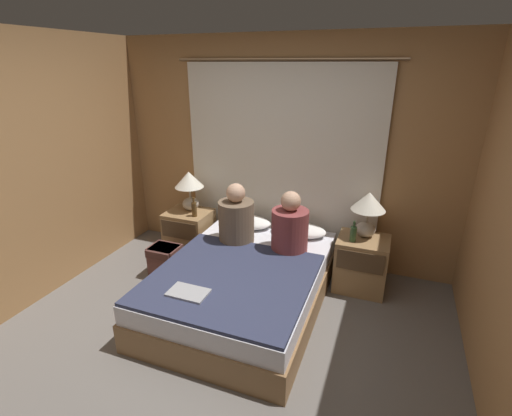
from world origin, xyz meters
name	(u,v)px	position (x,y,z in m)	size (l,w,h in m)	color
ground_plane	(206,360)	(0.00, 0.00, 0.00)	(16.00, 16.00, 0.00)	#66605B
wall_back	(282,154)	(0.00, 1.92, 1.25)	(3.99, 0.06, 2.50)	#A37547
curtain_panel	(280,166)	(0.00, 1.86, 1.12)	(2.41, 0.02, 2.25)	silver
bed	(245,284)	(0.00, 0.81, 0.22)	(1.43, 2.00, 0.44)	olive
nightstand_left	(190,233)	(-1.01, 1.49, 0.28)	(0.51, 0.46, 0.56)	#937047
nightstand_right	(361,263)	(1.01, 1.49, 0.28)	(0.51, 0.46, 0.56)	#937047
lamp_left	(189,185)	(-1.01, 1.56, 0.88)	(0.34, 0.34, 0.47)	#B2A899
lamp_right	(368,207)	(1.01, 1.56, 0.88)	(0.34, 0.34, 0.47)	#B2A899
pillow_left	(246,221)	(-0.31, 1.60, 0.50)	(0.60, 0.34, 0.12)	white
pillow_right	(299,230)	(0.31, 1.60, 0.50)	(0.60, 0.34, 0.12)	white
blanket_on_bed	(231,278)	(0.00, 0.51, 0.46)	(1.37, 1.34, 0.03)	#2D334C
person_left_in_bed	(236,219)	(-0.26, 1.21, 0.70)	(0.37, 0.37, 0.64)	brown
person_right_in_bed	(290,227)	(0.32, 1.21, 0.69)	(0.37, 0.37, 0.62)	brown
beer_bottle_on_left_stand	(194,209)	(-0.87, 1.41, 0.65)	(0.06, 0.06, 0.23)	#513819
beer_bottle_on_right_stand	(353,234)	(0.91, 1.41, 0.64)	(0.06, 0.06, 0.21)	#2D4C28
laptop_on_bed	(188,293)	(-0.22, 0.15, 0.48)	(0.32, 0.20, 0.02)	#9EA0A5
backpack_on_floor	(165,259)	(-1.02, 0.98, 0.20)	(0.32, 0.28, 0.34)	brown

